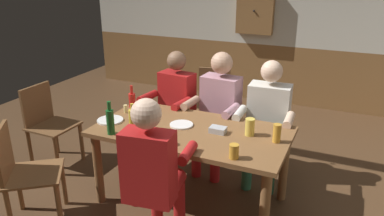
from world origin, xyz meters
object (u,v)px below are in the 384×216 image
(bottle_1, at_px, (133,120))
(wall_dart_cabinet, at_px, (255,10))
(plate_1, at_px, (181,125))
(pint_glass_0, at_px, (162,138))
(person_2, at_px, (267,117))
(dining_table, at_px, (192,140))
(pint_glass_1, at_px, (149,132))
(pint_glass_3, at_px, (234,151))
(pint_glass_2, at_px, (277,133))
(person_1, at_px, (218,107))
(bottle_0, at_px, (132,99))
(pint_glass_4, at_px, (250,127))
(plate_0, at_px, (110,120))
(chair_empty_far_end, at_px, (213,102))
(table_candle, at_px, (126,109))
(condiment_caddy, at_px, (218,130))
(chair_empty_near_left, at_px, (23,172))
(person_0, at_px, (173,103))
(chair_empty_near_right, at_px, (48,123))
(person_3, at_px, (153,168))
(bottle_2, at_px, (110,121))

(bottle_1, distance_m, wall_dart_cabinet, 3.26)
(plate_1, distance_m, pint_glass_0, 0.41)
(person_2, bearing_deg, pint_glass_0, 57.22)
(wall_dart_cabinet, bearing_deg, person_2, -70.92)
(dining_table, height_order, plate_1, plate_1)
(person_2, height_order, pint_glass_1, person_2)
(pint_glass_3, bearing_deg, pint_glass_0, -178.54)
(pint_glass_2, bearing_deg, person_1, 139.82)
(bottle_0, bearing_deg, bottle_1, -56.76)
(person_2, distance_m, pint_glass_4, 0.59)
(pint_glass_2, bearing_deg, pint_glass_1, -157.29)
(pint_glass_1, bearing_deg, plate_0, 158.27)
(chair_empty_far_end, height_order, wall_dart_cabinet, wall_dart_cabinet)
(plate_0, bearing_deg, table_candle, 86.11)
(chair_empty_far_end, height_order, condiment_caddy, chair_empty_far_end)
(bottle_1, bearing_deg, condiment_caddy, 22.94)
(pint_glass_4, bearing_deg, chair_empty_near_left, -150.04)
(pint_glass_0, bearing_deg, pint_glass_1, 172.37)
(table_candle, xyz_separation_m, pint_glass_1, (0.52, -0.45, 0.04))
(condiment_caddy, relative_size, wall_dart_cabinet, 0.20)
(person_0, bearing_deg, pint_glass_1, 113.31)
(pint_glass_4, bearing_deg, chair_empty_near_right, -178.43)
(pint_glass_3, bearing_deg, chair_empty_far_end, 115.65)
(pint_glass_0, distance_m, pint_glass_4, 0.75)
(person_3, relative_size, pint_glass_0, 10.55)
(person_3, height_order, bottle_0, person_3)
(pint_glass_4, bearing_deg, pint_glass_0, -142.09)
(person_1, bearing_deg, person_2, -175.39)
(plate_1, bearing_deg, wall_dart_cabinet, 93.03)
(pint_glass_2, height_order, pint_glass_3, pint_glass_2)
(person_0, xyz_separation_m, plate_1, (0.40, -0.63, 0.06))
(person_2, xyz_separation_m, pint_glass_4, (-0.01, -0.58, 0.12))
(plate_1, relative_size, pint_glass_4, 1.42)
(table_candle, xyz_separation_m, bottle_2, (0.16, -0.46, 0.08))
(dining_table, xyz_separation_m, bottle_0, (-0.78, 0.27, 0.18))
(pint_glass_1, bearing_deg, person_0, 105.92)
(person_1, xyz_separation_m, pint_glass_2, (0.74, -0.62, 0.10))
(chair_empty_far_end, xyz_separation_m, bottle_0, (-0.45, -1.12, 0.33))
(person_3, xyz_separation_m, table_candle, (-0.74, 0.77, 0.08))
(dining_table, bearing_deg, chair_empty_near_right, 178.85)
(person_3, bearing_deg, bottle_1, 128.61)
(condiment_caddy, bearing_deg, plate_0, -170.51)
(person_3, distance_m, chair_empty_near_left, 1.17)
(pint_glass_1, height_order, wall_dart_cabinet, wall_dart_cabinet)
(person_1, bearing_deg, plate_0, 51.69)
(chair_empty_near_right, distance_m, table_candle, 1.02)
(bottle_1, height_order, pint_glass_4, bottle_1)
(bottle_2, bearing_deg, pint_glass_3, 0.68)
(chair_empty_far_end, xyz_separation_m, pint_glass_4, (0.83, -1.29, 0.32))
(table_candle, distance_m, pint_glass_0, 0.80)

